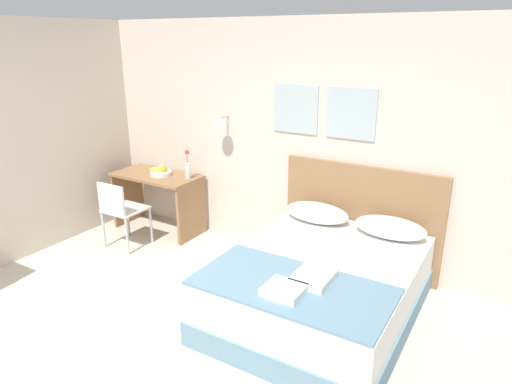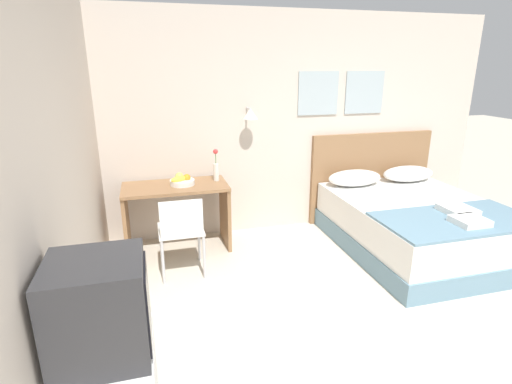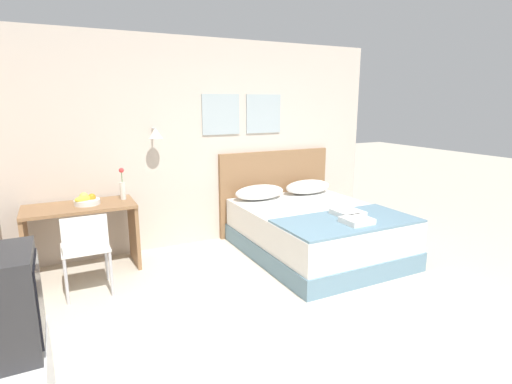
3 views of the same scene
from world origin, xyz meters
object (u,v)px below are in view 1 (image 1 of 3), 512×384
(bed, at_px, (320,287))
(flower_vase, at_px, (188,168))
(desk_chair, at_px, (120,208))
(folded_towel_mid_bed, at_px, (284,290))
(headboard, at_px, (360,219))
(pillow_right, at_px, (390,228))
(throw_blanket, at_px, (292,286))
(folded_towel_near_foot, at_px, (313,278))
(pillow_left, at_px, (317,213))
(fruit_bowl, at_px, (161,172))
(desk, at_px, (158,192))

(bed, xyz_separation_m, flower_vase, (-2.14, 0.80, 0.62))
(bed, xyz_separation_m, desk_chair, (-2.62, 0.09, 0.23))
(folded_towel_mid_bed, bearing_deg, headboard, 90.22)
(pillow_right, height_order, desk_chair, desk_chair)
(bed, bearing_deg, throw_blanket, -90.00)
(headboard, xyz_separation_m, folded_towel_mid_bed, (0.01, -1.77, 0.04))
(headboard, bearing_deg, folded_towel_near_foot, -85.51)
(pillow_left, bearing_deg, fruit_bowl, -179.07)
(fruit_bowl, bearing_deg, headboard, 6.79)
(folded_towel_near_foot, bearing_deg, desk_chair, 169.03)
(folded_towel_near_foot, height_order, fruit_bowl, fruit_bowl)
(bed, distance_m, folded_towel_mid_bed, 0.80)
(pillow_right, relative_size, desk, 0.61)
(throw_blanket, bearing_deg, headboard, 90.00)
(folded_towel_near_foot, bearing_deg, bed, 104.68)
(throw_blanket, height_order, desk_chair, desk_chair)
(folded_towel_near_foot, xyz_separation_m, fruit_bowl, (-2.66, 1.18, 0.18))
(desk, xyz_separation_m, flower_vase, (0.47, 0.06, 0.38))
(folded_towel_mid_bed, relative_size, desk, 0.26)
(throw_blanket, relative_size, flower_vase, 4.22)
(bed, xyz_separation_m, headboard, (0.00, 1.04, 0.31))
(throw_blanket, xyz_separation_m, fruit_bowl, (-2.54, 1.32, 0.22))
(pillow_right, bearing_deg, fruit_bowl, -179.32)
(pillow_right, xyz_separation_m, folded_towel_mid_bed, (-0.38, -1.50, -0.04))
(throw_blanket, relative_size, desk_chair, 1.86)
(pillow_right, xyz_separation_m, fruit_bowl, (-2.93, -0.04, 0.14))
(bed, height_order, folded_towel_near_foot, folded_towel_near_foot)
(bed, height_order, headboard, headboard)
(folded_towel_mid_bed, xyz_separation_m, flower_vase, (-2.15, 1.52, 0.28))
(pillow_right, height_order, folded_towel_mid_bed, pillow_right)
(folded_towel_mid_bed, xyz_separation_m, fruit_bowl, (-2.55, 1.46, 0.18))
(bed, relative_size, flower_vase, 5.49)
(throw_blanket, distance_m, desk, 2.93)
(pillow_left, xyz_separation_m, folded_towel_near_foot, (0.51, -1.22, -0.04))
(desk_chair, relative_size, flower_vase, 2.27)
(throw_blanket, distance_m, fruit_bowl, 2.87)
(bed, bearing_deg, folded_towel_near_foot, -75.32)
(folded_towel_near_foot, xyz_separation_m, desk, (-2.73, 1.18, -0.10))
(folded_towel_near_foot, bearing_deg, desk, 156.67)
(pillow_left, height_order, flower_vase, flower_vase)
(pillow_right, bearing_deg, bed, -116.72)
(bed, distance_m, fruit_bowl, 2.70)
(fruit_bowl, bearing_deg, bed, -16.17)
(pillow_right, xyz_separation_m, folded_towel_near_foot, (-0.27, -1.22, -0.04))
(fruit_bowl, bearing_deg, desk, -178.70)
(desk_chair, bearing_deg, throw_blanket, -14.37)
(folded_towel_near_foot, bearing_deg, pillow_right, 77.38)
(pillow_right, bearing_deg, flower_vase, 179.41)
(bed, height_order, desk_chair, desk_chair)
(desk_chair, bearing_deg, flower_vase, 56.07)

